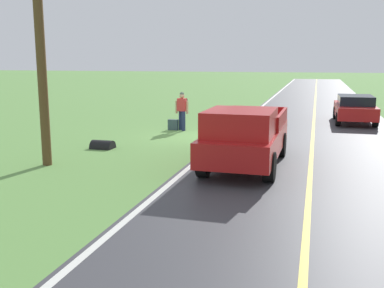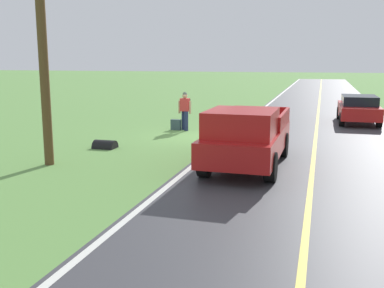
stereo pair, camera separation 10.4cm
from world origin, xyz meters
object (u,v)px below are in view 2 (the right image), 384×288
Objects in this scene: hitchhiker_walking at (185,109)px; pickup_truck_passing at (247,136)px; suitcase_carried at (176,125)px; sedan_near_oncoming at (359,108)px; utility_pole_roadside at (43,46)px.

pickup_truck_passing reaches higher than hitchhiker_walking.
hitchhiker_walking is 7.54m from pickup_truck_passing.
suitcase_carried is at bearing -56.18° from pickup_truck_passing.
sedan_near_oncoming is (-3.91, -11.10, -0.21)m from pickup_truck_passing.
pickup_truck_passing is 0.76× the size of utility_pole_roadside.
sedan_near_oncoming is (-8.20, -4.68, 0.51)m from suitcase_carried.
utility_pole_roadside is at bearing 75.38° from hitchhiker_walking.
suitcase_carried is at bearing -101.73° from utility_pole_roadside.
hitchhiker_walking is 0.85m from suitcase_carried.
utility_pole_roadside is at bearing 12.37° from pickup_truck_passing.
suitcase_carried is (0.42, 0.05, -0.74)m from hitchhiker_walking.
hitchhiker_walking is at bearing -59.09° from pickup_truck_passing.
sedan_near_oncoming is at bearing -128.35° from utility_pole_roadside.
sedan_near_oncoming reaches higher than suitcase_carried.
suitcase_carried is 0.11× the size of sedan_near_oncoming.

